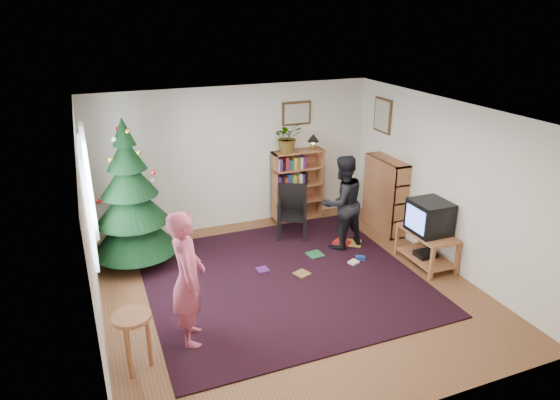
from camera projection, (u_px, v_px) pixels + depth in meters
name	position (u px, v px, depth m)	size (l,w,h in m)	color
floor	(290.00, 290.00, 7.03)	(5.00, 5.00, 0.00)	brown
ceiling	(292.00, 113.00, 6.12)	(5.00, 5.00, 0.00)	white
wall_back	(235.00, 158.00, 8.73)	(5.00, 0.02, 2.50)	silver
wall_front	(401.00, 307.00, 4.41)	(5.00, 0.02, 2.50)	silver
wall_left	(90.00, 238.00, 5.71)	(0.02, 5.00, 2.50)	silver
wall_right	(445.00, 184.00, 7.44)	(0.02, 5.00, 2.50)	silver
rug	(282.00, 279.00, 7.28)	(3.80, 3.60, 0.02)	black
window_pane	(88.00, 200.00, 6.14)	(0.04, 1.20, 1.40)	silver
curtain	(89.00, 182.00, 6.76)	(0.06, 0.35, 1.60)	white
picture_back	(297.00, 113.00, 8.86)	(0.55, 0.03, 0.42)	#4C3319
picture_right	(383.00, 115.00, 8.69)	(0.03, 0.50, 0.60)	#4C3319
christmas_tree	(132.00, 206.00, 7.39)	(1.27, 1.27, 2.30)	#3F2816
bookshelf_back	(297.00, 184.00, 9.20)	(0.95, 0.30, 1.30)	#9E6338
bookshelf_right	(385.00, 194.00, 8.71)	(0.30, 0.95, 1.30)	#9E6338
tv_stand	(426.00, 245.00, 7.61)	(0.52, 0.93, 0.55)	#9E6338
crt_tv	(430.00, 217.00, 7.43)	(0.52, 0.56, 0.49)	black
armchair	(290.00, 209.00, 8.56)	(0.64, 0.66, 0.89)	black
stool	(133.00, 328.00, 5.31)	(0.41, 0.41, 0.69)	#9E6338
person_standing	(188.00, 278.00, 5.68)	(0.61, 0.40, 1.66)	#B84964
person_by_chair	(342.00, 203.00, 8.01)	(0.76, 0.59, 1.57)	black
potted_plant	(288.00, 137.00, 8.80)	(0.49, 0.43, 0.55)	gray
table_lamp	(313.00, 139.00, 9.00)	(0.21, 0.21, 0.28)	#A57F33
floor_clutter	(328.00, 257.00, 7.85)	(1.93, 0.86, 0.08)	#A51E19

